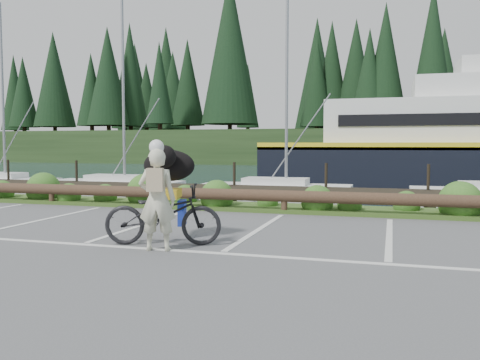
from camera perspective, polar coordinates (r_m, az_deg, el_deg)
name	(u,v)px	position (r m, az deg, el deg)	size (l,w,h in m)	color
ground	(229,249)	(8.68, -1.26, -7.73)	(72.00, 72.00, 0.00)	#505052
harbor_backdrop	(378,155)	(86.60, 15.26, 2.69)	(170.00, 160.00, 30.00)	#162A36
vegetation_strip	(290,208)	(13.74, 5.59, -3.18)	(34.00, 1.60, 0.10)	#3D5B21
log_rail	(284,214)	(13.07, 4.99, -3.77)	(32.00, 0.30, 0.60)	#443021
bicycle	(163,214)	(9.03, -8.66, -3.84)	(0.72, 2.05, 1.08)	black
cyclist	(157,200)	(8.53, -9.29, -2.19)	(0.62, 0.41, 1.70)	beige
dog	(169,165)	(9.60, -7.98, 1.63)	(1.02, 0.50, 0.59)	black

